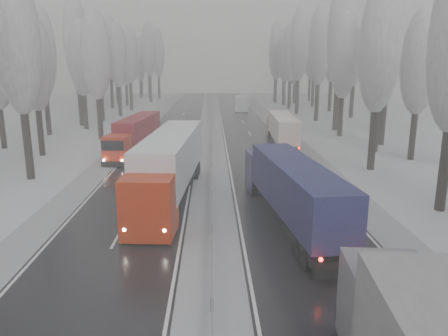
{
  "coord_description": "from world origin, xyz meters",
  "views": [
    {
      "loc": [
        0.03,
        -11.24,
        9.45
      ],
      "look_at": [
        0.9,
        18.78,
        2.2
      ],
      "focal_mm": 35.0,
      "sensor_mm": 36.0,
      "label": 1
    }
  ],
  "objects_px": {
    "truck_red_white": "(169,163)",
    "truck_red_red": "(136,132)",
    "box_truck_distant": "(242,103)",
    "truck_blue_box": "(290,186)",
    "truck_cream_box": "(282,128)"
  },
  "relations": [
    {
      "from": "truck_blue_box",
      "to": "truck_red_white",
      "type": "relative_size",
      "value": 0.86
    },
    {
      "from": "truck_blue_box",
      "to": "box_truck_distant",
      "type": "distance_m",
      "value": 63.32
    },
    {
      "from": "truck_blue_box",
      "to": "truck_red_red",
      "type": "height_order",
      "value": "truck_blue_box"
    },
    {
      "from": "truck_red_white",
      "to": "truck_red_red",
      "type": "height_order",
      "value": "truck_red_white"
    },
    {
      "from": "box_truck_distant",
      "to": "truck_red_white",
      "type": "relative_size",
      "value": 0.46
    },
    {
      "from": "truck_red_red",
      "to": "truck_cream_box",
      "type": "bearing_deg",
      "value": 15.52
    },
    {
      "from": "truck_cream_box",
      "to": "truck_red_white",
      "type": "height_order",
      "value": "truck_red_white"
    },
    {
      "from": "truck_cream_box",
      "to": "box_truck_distant",
      "type": "height_order",
      "value": "truck_cream_box"
    },
    {
      "from": "truck_red_white",
      "to": "truck_red_red",
      "type": "distance_m",
      "value": 18.48
    },
    {
      "from": "box_truck_distant",
      "to": "truck_cream_box",
      "type": "bearing_deg",
      "value": -82.33
    },
    {
      "from": "truck_blue_box",
      "to": "box_truck_distant",
      "type": "bearing_deg",
      "value": 82.21
    },
    {
      "from": "truck_red_white",
      "to": "box_truck_distant",
      "type": "bearing_deg",
      "value": 85.48
    },
    {
      "from": "truck_cream_box",
      "to": "truck_red_white",
      "type": "bearing_deg",
      "value": -116.07
    },
    {
      "from": "truck_blue_box",
      "to": "truck_cream_box",
      "type": "relative_size",
      "value": 1.08
    },
    {
      "from": "truck_cream_box",
      "to": "box_truck_distant",
      "type": "bearing_deg",
      "value": 95.46
    }
  ]
}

